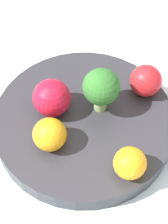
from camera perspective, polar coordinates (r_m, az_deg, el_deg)
The scene contains 8 objects.
ground_plane at distance 0.54m, azimuth 0.00°, elevation -3.56°, with size 6.00×6.00×0.00m, color gray.
table_surface at distance 0.54m, azimuth 0.00°, elevation -2.98°, with size 1.20×1.20×0.02m.
bowl at distance 0.52m, azimuth 0.00°, elevation -1.54°, with size 0.25×0.25×0.03m.
broccoli at distance 0.48m, azimuth 2.62°, elevation 3.70°, with size 0.05×0.05×0.07m.
apple_red at distance 0.49m, azimuth -4.97°, elevation 2.16°, with size 0.05×0.05×0.05m.
apple_green at distance 0.52m, azimuth 9.37°, elevation 4.74°, with size 0.04×0.04×0.04m.
orange_front at distance 0.45m, azimuth 7.00°, elevation -7.75°, with size 0.04×0.04×0.04m.
orange_back at distance 0.47m, azimuth -5.26°, elevation -3.43°, with size 0.04×0.04×0.04m.
Camera 1 is at (-0.03, -0.29, 0.46)m, focal length 60.00 mm.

